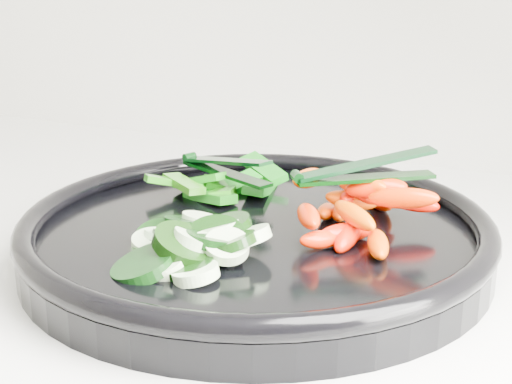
% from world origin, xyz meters
% --- Properties ---
extents(veggie_tray, '(0.47, 0.47, 0.04)m').
position_xyz_m(veggie_tray, '(-0.38, 1.66, 0.95)').
color(veggie_tray, black).
rests_on(veggie_tray, counter).
extents(cucumber_pile, '(0.11, 0.13, 0.04)m').
position_xyz_m(cucumber_pile, '(-0.40, 1.59, 0.96)').
color(cucumber_pile, black).
rests_on(cucumber_pile, veggie_tray).
extents(carrot_pile, '(0.12, 0.15, 0.05)m').
position_xyz_m(carrot_pile, '(-0.30, 1.69, 0.98)').
color(carrot_pile, '#FF0E00').
rests_on(carrot_pile, veggie_tray).
extents(pepper_pile, '(0.11, 0.12, 0.03)m').
position_xyz_m(pepper_pile, '(-0.45, 1.73, 0.96)').
color(pepper_pile, '#136C0A').
rests_on(pepper_pile, veggie_tray).
extents(tong_carrot, '(0.10, 0.08, 0.02)m').
position_xyz_m(tong_carrot, '(-0.30, 1.69, 1.00)').
color(tong_carrot, black).
rests_on(tong_carrot, carrot_pile).
extents(tong_pepper, '(0.11, 0.06, 0.02)m').
position_xyz_m(tong_pepper, '(-0.45, 1.73, 0.98)').
color(tong_pepper, black).
rests_on(tong_pepper, pepper_pile).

